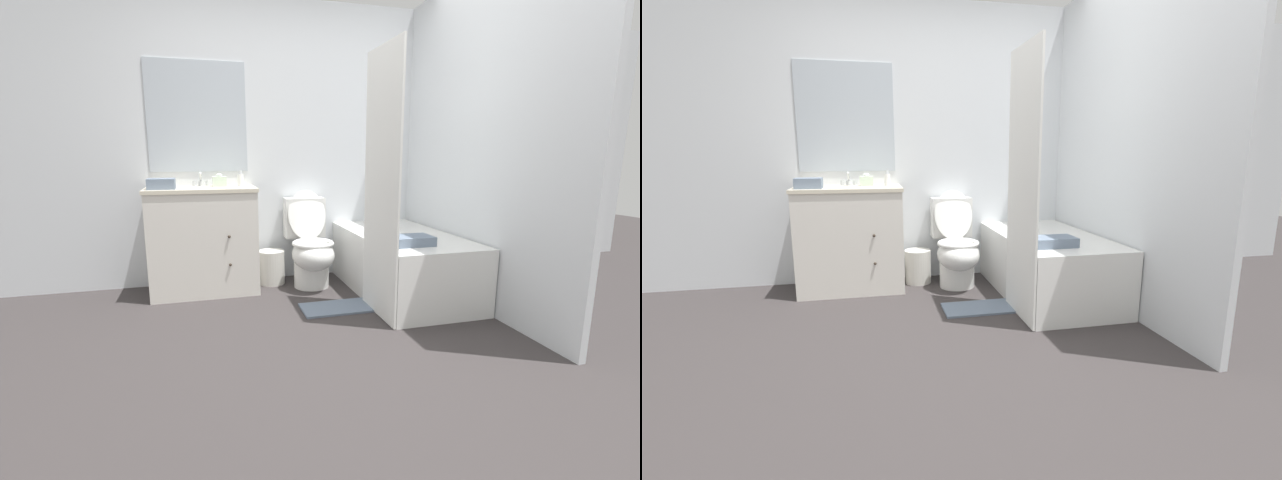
% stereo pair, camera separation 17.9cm
% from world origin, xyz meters
% --- Properties ---
extents(ground_plane, '(14.00, 14.00, 0.00)m').
position_xyz_m(ground_plane, '(0.00, 0.00, 0.00)').
color(ground_plane, '#383333').
extents(wall_back, '(8.00, 0.06, 2.50)m').
position_xyz_m(wall_back, '(-0.01, 1.73, 1.25)').
color(wall_back, silver).
rests_on(wall_back, ground_plane).
extents(wall_right, '(0.05, 2.70, 2.50)m').
position_xyz_m(wall_right, '(1.25, 0.85, 1.25)').
color(wall_right, silver).
rests_on(wall_right, ground_plane).
extents(vanity_cabinet, '(0.89, 0.55, 0.90)m').
position_xyz_m(vanity_cabinet, '(-0.78, 1.44, 0.46)').
color(vanity_cabinet, silver).
rests_on(vanity_cabinet, ground_plane).
extents(sink_faucet, '(0.14, 0.12, 0.12)m').
position_xyz_m(sink_faucet, '(-0.78, 1.62, 0.93)').
color(sink_faucet, silver).
rests_on(sink_faucet, vanity_cabinet).
extents(toilet, '(0.37, 0.66, 0.85)m').
position_xyz_m(toilet, '(0.13, 1.36, 0.35)').
color(toilet, white).
rests_on(toilet, ground_plane).
extents(bathtub, '(0.77, 1.48, 0.51)m').
position_xyz_m(bathtub, '(0.83, 0.96, 0.26)').
color(bathtub, white).
rests_on(bathtub, ground_plane).
extents(shower_curtain, '(0.02, 0.59, 1.88)m').
position_xyz_m(shower_curtain, '(0.43, 0.52, 0.95)').
color(shower_curtain, white).
rests_on(shower_curtain, ground_plane).
extents(wastebasket, '(0.24, 0.24, 0.31)m').
position_xyz_m(wastebasket, '(-0.20, 1.51, 0.15)').
color(wastebasket, silver).
rests_on(wastebasket, ground_plane).
extents(tissue_box, '(0.11, 0.11, 0.11)m').
position_xyz_m(tissue_box, '(-0.63, 1.53, 0.94)').
color(tissue_box, silver).
rests_on(tissue_box, vanity_cabinet).
extents(soap_dispenser, '(0.05, 0.05, 0.13)m').
position_xyz_m(soap_dispenser, '(-0.45, 1.51, 0.95)').
color(soap_dispenser, white).
rests_on(soap_dispenser, vanity_cabinet).
extents(hand_towel_folded, '(0.21, 0.18, 0.08)m').
position_xyz_m(hand_towel_folded, '(-1.08, 1.35, 0.94)').
color(hand_towel_folded, slate).
rests_on(hand_towel_folded, vanity_cabinet).
extents(bath_towel_folded, '(0.34, 0.21, 0.07)m').
position_xyz_m(bath_towel_folded, '(0.68, 0.54, 0.55)').
color(bath_towel_folded, slate).
rests_on(bath_towel_folded, bathtub).
extents(bath_mat, '(0.58, 0.30, 0.02)m').
position_xyz_m(bath_mat, '(0.20, 0.72, 0.01)').
color(bath_mat, slate).
rests_on(bath_mat, ground_plane).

